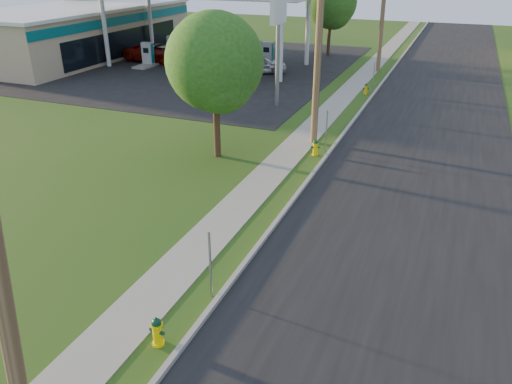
{
  "coord_description": "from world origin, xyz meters",
  "views": [
    {
      "loc": [
        5.46,
        -5.49,
        8.32
      ],
      "look_at": [
        0.0,
        8.0,
        1.4
      ],
      "focal_mm": 35.0,
      "sensor_mm": 36.0,
      "label": 1
    }
  ],
  "objects_px": {
    "tree_verge": "(216,66)",
    "hydrant_near": "(157,331)",
    "tree_lot": "(332,4)",
    "price_pylon": "(278,12)",
    "fuel_pump_nw": "(148,57)",
    "car_silver": "(260,64)",
    "utility_pole_far": "(383,7)",
    "tree_back": "(85,0)",
    "hydrant_mid": "(315,147)",
    "fuel_pump_se": "(267,56)",
    "fuel_pump_ne": "(249,65)",
    "fuel_pump_sw": "(173,49)",
    "car_red": "(155,53)",
    "hydrant_far": "(366,89)",
    "utility_pole_mid": "(319,38)"
  },
  "relations": [
    {
      "from": "fuel_pump_se",
      "to": "tree_lot",
      "type": "bearing_deg",
      "value": 59.42
    },
    {
      "from": "utility_pole_mid",
      "to": "hydrant_mid",
      "type": "height_order",
      "value": "utility_pole_mid"
    },
    {
      "from": "tree_lot",
      "to": "price_pylon",
      "type": "bearing_deg",
      "value": -85.68
    },
    {
      "from": "tree_lot",
      "to": "utility_pole_mid",
      "type": "bearing_deg",
      "value": -77.27
    },
    {
      "from": "utility_pole_far",
      "to": "fuel_pump_sw",
      "type": "distance_m",
      "value": 18.39
    },
    {
      "from": "price_pylon",
      "to": "hydrant_far",
      "type": "distance_m",
      "value": 8.38
    },
    {
      "from": "tree_lot",
      "to": "car_silver",
      "type": "relative_size",
      "value": 1.64
    },
    {
      "from": "fuel_pump_nw",
      "to": "hydrant_mid",
      "type": "distance_m",
      "value": 23.51
    },
    {
      "from": "hydrant_mid",
      "to": "hydrant_far",
      "type": "height_order",
      "value": "hydrant_mid"
    },
    {
      "from": "fuel_pump_nw",
      "to": "tree_lot",
      "type": "relative_size",
      "value": 0.47
    },
    {
      "from": "price_pylon",
      "to": "tree_verge",
      "type": "height_order",
      "value": "price_pylon"
    },
    {
      "from": "utility_pole_far",
      "to": "tree_lot",
      "type": "distance_m",
      "value": 7.39
    },
    {
      "from": "tree_verge",
      "to": "hydrant_near",
      "type": "bearing_deg",
      "value": -70.9
    },
    {
      "from": "tree_lot",
      "to": "hydrant_far",
      "type": "height_order",
      "value": "tree_lot"
    },
    {
      "from": "car_silver",
      "to": "tree_lot",
      "type": "bearing_deg",
      "value": -40.26
    },
    {
      "from": "utility_pole_mid",
      "to": "fuel_pump_sw",
      "type": "distance_m",
      "value": 25.05
    },
    {
      "from": "tree_back",
      "to": "hydrant_near",
      "type": "xyz_separation_m",
      "value": [
        31.6,
        -37.02,
        -3.78
      ]
    },
    {
      "from": "price_pylon",
      "to": "tree_verge",
      "type": "bearing_deg",
      "value": -87.27
    },
    {
      "from": "tree_lot",
      "to": "fuel_pump_ne",
      "type": "bearing_deg",
      "value": -109.75
    },
    {
      "from": "utility_pole_far",
      "to": "tree_back",
      "type": "relative_size",
      "value": 1.47
    },
    {
      "from": "utility_pole_far",
      "to": "fuel_pump_nw",
      "type": "bearing_deg",
      "value": -164.39
    },
    {
      "from": "fuel_pump_se",
      "to": "utility_pole_mid",
      "type": "bearing_deg",
      "value": -62.37
    },
    {
      "from": "tree_back",
      "to": "car_red",
      "type": "xyz_separation_m",
      "value": [
        12.75,
        -7.37,
        -3.4
      ]
    },
    {
      "from": "tree_lot",
      "to": "car_red",
      "type": "relative_size",
      "value": 1.25
    },
    {
      "from": "fuel_pump_nw",
      "to": "tree_verge",
      "type": "bearing_deg",
      "value": -48.71
    },
    {
      "from": "utility_pole_mid",
      "to": "car_red",
      "type": "distance_m",
      "value": 23.9
    },
    {
      "from": "tree_back",
      "to": "car_red",
      "type": "height_order",
      "value": "tree_back"
    },
    {
      "from": "tree_lot",
      "to": "car_silver",
      "type": "xyz_separation_m",
      "value": [
        -3.11,
        -9.35,
        -3.7
      ]
    },
    {
      "from": "fuel_pump_nw",
      "to": "utility_pole_far",
      "type": "bearing_deg",
      "value": 15.61
    },
    {
      "from": "fuel_pump_ne",
      "to": "car_silver",
      "type": "xyz_separation_m",
      "value": [
        0.55,
        0.85,
        -0.01
      ]
    },
    {
      "from": "utility_pole_far",
      "to": "fuel_pump_se",
      "type": "relative_size",
      "value": 2.97
    },
    {
      "from": "fuel_pump_nw",
      "to": "hydrant_far",
      "type": "height_order",
      "value": "fuel_pump_nw"
    },
    {
      "from": "utility_pole_far",
      "to": "tree_verge",
      "type": "height_order",
      "value": "utility_pole_far"
    },
    {
      "from": "fuel_pump_sw",
      "to": "tree_verge",
      "type": "distance_m",
      "value": 25.23
    },
    {
      "from": "fuel_pump_ne",
      "to": "hydrant_near",
      "type": "height_order",
      "value": "fuel_pump_ne"
    },
    {
      "from": "utility_pole_far",
      "to": "fuel_pump_se",
      "type": "distance_m",
      "value": 9.84
    },
    {
      "from": "utility_pole_mid",
      "to": "hydrant_mid",
      "type": "relative_size",
      "value": 12.72
    },
    {
      "from": "tree_verge",
      "to": "car_red",
      "type": "height_order",
      "value": "tree_verge"
    },
    {
      "from": "tree_verge",
      "to": "car_silver",
      "type": "relative_size",
      "value": 1.52
    },
    {
      "from": "utility_pole_far",
      "to": "fuel_pump_sw",
      "type": "height_order",
      "value": "utility_pole_far"
    },
    {
      "from": "fuel_pump_se",
      "to": "car_silver",
      "type": "height_order",
      "value": "fuel_pump_se"
    },
    {
      "from": "utility_pole_far",
      "to": "car_silver",
      "type": "xyz_separation_m",
      "value": [
        -8.35,
        -4.16,
        -4.09
      ]
    },
    {
      "from": "fuel_pump_ne",
      "to": "tree_lot",
      "type": "bearing_deg",
      "value": 70.25
    },
    {
      "from": "tree_back",
      "to": "car_silver",
      "type": "xyz_separation_m",
      "value": [
        22.74,
        -8.26,
        -3.45
      ]
    },
    {
      "from": "fuel_pump_nw",
      "to": "car_silver",
      "type": "height_order",
      "value": "fuel_pump_nw"
    },
    {
      "from": "price_pylon",
      "to": "hydrant_far",
      "type": "height_order",
      "value": "price_pylon"
    },
    {
      "from": "fuel_pump_se",
      "to": "tree_verge",
      "type": "bearing_deg",
      "value": -75.13
    },
    {
      "from": "utility_pole_mid",
      "to": "price_pylon",
      "type": "bearing_deg",
      "value": 125.34
    },
    {
      "from": "hydrant_near",
      "to": "hydrant_mid",
      "type": "bearing_deg",
      "value": 89.89
    },
    {
      "from": "price_pylon",
      "to": "tree_back",
      "type": "height_order",
      "value": "price_pylon"
    }
  ]
}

